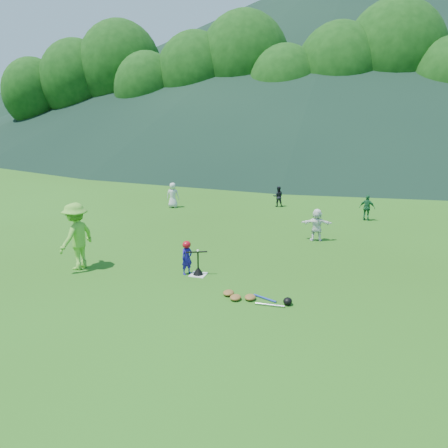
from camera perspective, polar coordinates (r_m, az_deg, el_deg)
name	(u,v)px	position (r m, az deg, el deg)	size (l,w,h in m)	color
ground	(198,275)	(12.74, -3.38, -6.66)	(120.00, 120.00, 0.00)	#285513
home_plate	(198,275)	(12.73, -3.38, -6.61)	(0.45, 0.45, 0.02)	silver
baseball	(198,251)	(12.49, -3.43, -3.50)	(0.08, 0.08, 0.08)	white
batter_child	(187,258)	(12.67, -4.87, -4.45)	(0.36, 0.23, 0.97)	#1F1594
adult_coach	(76,236)	(13.65, -18.72, -1.52)	(1.30, 0.75, 2.01)	#6ABC37
fielder_a	(173,195)	(21.39, -6.70, 3.76)	(0.60, 0.39, 1.22)	silver
fielder_b	(278,196)	(21.64, 7.08, 3.59)	(0.49, 0.38, 1.01)	black
fielder_c	(367,208)	(19.72, 18.19, 2.03)	(0.65, 0.27, 1.11)	#1D6235
fielder_d	(317,225)	(16.15, 12.02, -0.10)	(1.11, 0.35, 1.20)	white
batting_tee	(198,271)	(12.69, -3.39, -6.11)	(0.30, 0.30, 0.68)	black
batter_gear	(187,245)	(12.54, -4.81, -2.77)	(0.72, 0.26, 0.34)	#AC0B19
equipment_pile	(250,297)	(11.14, 3.43, -9.54)	(1.80, 0.58, 0.19)	olive
outfield_fence	(311,156)	(39.50, 11.24, 8.71)	(70.07, 0.08, 1.33)	gray
tree_line	(324,71)	(45.23, 12.89, 18.89)	(70.04, 11.40, 14.82)	#382314
distant_hills	(307,56)	(94.22, 10.73, 20.77)	(155.00, 140.00, 32.00)	black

